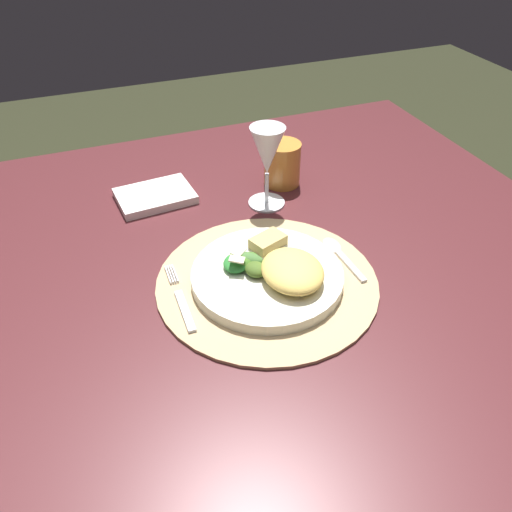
{
  "coord_description": "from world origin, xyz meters",
  "views": [
    {
      "loc": [
        -0.19,
        -0.66,
        1.3
      ],
      "look_at": [
        0.06,
        -0.03,
        0.77
      ],
      "focal_mm": 36.36,
      "sensor_mm": 36.0,
      "label": 1
    }
  ],
  "objects_px": {
    "dining_table": "(221,323)",
    "dinner_plate": "(267,276)",
    "fork": "(181,300)",
    "amber_tumbler": "(282,164)",
    "wine_glass": "(267,154)",
    "napkin": "(155,196)",
    "spoon": "(337,251)"
  },
  "relations": [
    {
      "from": "dining_table",
      "to": "dinner_plate",
      "type": "xyz_separation_m",
      "value": [
        0.06,
        -0.08,
        0.16
      ]
    },
    {
      "from": "dining_table",
      "to": "fork",
      "type": "relative_size",
      "value": 8.5
    },
    {
      "from": "dinner_plate",
      "to": "amber_tumbler",
      "type": "height_order",
      "value": "amber_tumbler"
    },
    {
      "from": "dining_table",
      "to": "wine_glass",
      "type": "height_order",
      "value": "wine_glass"
    },
    {
      "from": "dining_table",
      "to": "amber_tumbler",
      "type": "relative_size",
      "value": 14.95
    },
    {
      "from": "napkin",
      "to": "wine_glass",
      "type": "height_order",
      "value": "wine_glass"
    },
    {
      "from": "fork",
      "to": "amber_tumbler",
      "type": "relative_size",
      "value": 1.76
    },
    {
      "from": "dinner_plate",
      "to": "fork",
      "type": "relative_size",
      "value": 1.54
    },
    {
      "from": "spoon",
      "to": "napkin",
      "type": "relative_size",
      "value": 0.87
    },
    {
      "from": "wine_glass",
      "to": "amber_tumbler",
      "type": "xyz_separation_m",
      "value": [
        0.06,
        0.06,
        -0.06
      ]
    },
    {
      "from": "fork",
      "to": "napkin",
      "type": "xyz_separation_m",
      "value": [
        0.03,
        0.32,
        -0.0
      ]
    },
    {
      "from": "dining_table",
      "to": "napkin",
      "type": "distance_m",
      "value": 0.29
    },
    {
      "from": "napkin",
      "to": "wine_glass",
      "type": "relative_size",
      "value": 0.91
    },
    {
      "from": "dinner_plate",
      "to": "amber_tumbler",
      "type": "relative_size",
      "value": 2.71
    },
    {
      "from": "wine_glass",
      "to": "spoon",
      "type": "bearing_deg",
      "value": -75.38
    },
    {
      "from": "spoon",
      "to": "dinner_plate",
      "type": "bearing_deg",
      "value": -169.77
    },
    {
      "from": "amber_tumbler",
      "to": "dinner_plate",
      "type": "bearing_deg",
      "value": -117.57
    },
    {
      "from": "dining_table",
      "to": "wine_glass",
      "type": "xyz_separation_m",
      "value": [
        0.15,
        0.15,
        0.25
      ]
    },
    {
      "from": "wine_glass",
      "to": "amber_tumbler",
      "type": "height_order",
      "value": "wine_glass"
    },
    {
      "from": "napkin",
      "to": "amber_tumbler",
      "type": "xyz_separation_m",
      "value": [
        0.26,
        -0.03,
        0.04
      ]
    },
    {
      "from": "spoon",
      "to": "wine_glass",
      "type": "height_order",
      "value": "wine_glass"
    },
    {
      "from": "dinner_plate",
      "to": "amber_tumbler",
      "type": "distance_m",
      "value": 0.33
    },
    {
      "from": "fork",
      "to": "spoon",
      "type": "distance_m",
      "value": 0.29
    },
    {
      "from": "spoon",
      "to": "amber_tumbler",
      "type": "height_order",
      "value": "amber_tumbler"
    },
    {
      "from": "fork",
      "to": "spoon",
      "type": "relative_size",
      "value": 1.24
    },
    {
      "from": "dining_table",
      "to": "napkin",
      "type": "xyz_separation_m",
      "value": [
        -0.05,
        0.24,
        0.15
      ]
    },
    {
      "from": "spoon",
      "to": "amber_tumbler",
      "type": "distance_m",
      "value": 0.26
    },
    {
      "from": "napkin",
      "to": "amber_tumbler",
      "type": "relative_size",
      "value": 1.63
    },
    {
      "from": "fork",
      "to": "amber_tumbler",
      "type": "bearing_deg",
      "value": 44.19
    },
    {
      "from": "napkin",
      "to": "wine_glass",
      "type": "xyz_separation_m",
      "value": [
        0.2,
        -0.09,
        0.1
      ]
    },
    {
      "from": "dining_table",
      "to": "dinner_plate",
      "type": "distance_m",
      "value": 0.19
    },
    {
      "from": "dining_table",
      "to": "amber_tumbler",
      "type": "height_order",
      "value": "amber_tumbler"
    }
  ]
}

